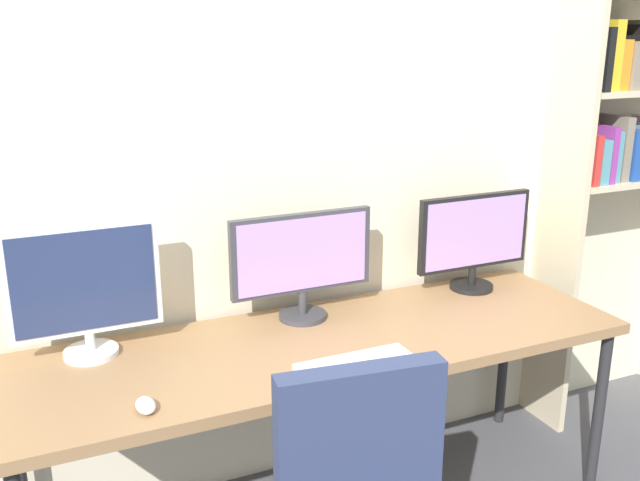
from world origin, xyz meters
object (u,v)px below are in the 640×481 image
object	(u,v)px
desk	(326,352)
monitor_center	(302,260)
monitor_left	(85,287)
keyboard_main	(355,364)
bookshelf	(631,106)
computer_mouse	(146,405)
monitor_right	(474,238)

from	to	relation	value
desk	monitor_center	xyz separation A→B (m)	(0.00, 0.21, 0.28)
desk	monitor_left	world-z (taller)	monitor_left
keyboard_main	monitor_center	bearing A→B (deg)	90.00
bookshelf	computer_mouse	bearing A→B (deg)	-168.53
monitor_right	keyboard_main	world-z (taller)	monitor_right
monitor_center	computer_mouse	xyz separation A→B (m)	(-0.67, -0.44, -0.21)
desk	monitor_center	bearing A→B (deg)	90.00
desk	keyboard_main	size ratio (longest dim) A/B	5.55
desk	computer_mouse	size ratio (longest dim) A/B	22.70
desk	bookshelf	world-z (taller)	bookshelf
bookshelf	computer_mouse	world-z (taller)	bookshelf
desk	computer_mouse	world-z (taller)	computer_mouse
bookshelf	computer_mouse	distance (m)	2.40
bookshelf	keyboard_main	xyz separation A→B (m)	(-1.58, -0.46, -0.71)
monitor_right	keyboard_main	bearing A→B (deg)	-150.11
monitor_left	monitor_center	world-z (taller)	monitor_left
monitor_left	monitor_right	size ratio (longest dim) A/B	0.95
computer_mouse	monitor_center	bearing A→B (deg)	33.15
computer_mouse	desk	bearing A→B (deg)	18.66
monitor_left	computer_mouse	distance (m)	0.50
monitor_left	monitor_right	bearing A→B (deg)	-0.00
desk	bookshelf	distance (m)	1.77
monitor_left	monitor_center	xyz separation A→B (m)	(0.77, -0.00, -0.01)
desk	monitor_right	bearing A→B (deg)	15.42
keyboard_main	bookshelf	bearing A→B (deg)	16.23
monitor_right	keyboard_main	size ratio (longest dim) A/B	1.32
bookshelf	keyboard_main	size ratio (longest dim) A/B	5.66
monitor_left	computer_mouse	world-z (taller)	monitor_left
bookshelf	desk	bearing A→B (deg)	-171.72
desk	keyboard_main	xyz separation A→B (m)	(0.00, -0.23, 0.06)
monitor_center	monitor_right	xyz separation A→B (m)	(0.77, -0.00, -0.01)
bookshelf	monitor_center	distance (m)	1.65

